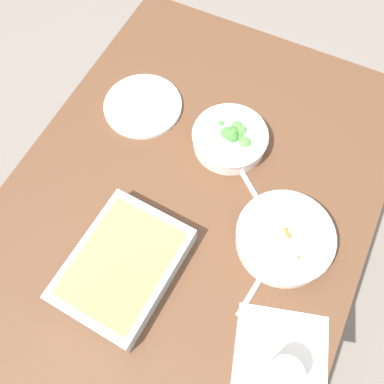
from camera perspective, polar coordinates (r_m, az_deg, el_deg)
The scene contains 10 objects.
ground_plane at distance 1.80m, azimuth 0.00°, elevation -10.43°, with size 6.00×6.00×0.00m, color slate.
dining_table at distance 1.19m, azimuth 0.00°, elevation -1.91°, with size 1.20×0.90×0.74m.
placemat at distance 1.01m, azimuth 11.45°, elevation -22.73°, with size 0.28×0.20×0.00m, color silver.
stew_bowl at distance 1.05m, azimuth 12.12°, elevation -5.93°, with size 0.23×0.23×0.06m.
broccoli_bowl at distance 1.15m, azimuth 5.07°, elevation 7.12°, with size 0.20×0.20×0.07m.
baking_dish at distance 1.01m, azimuth -9.10°, elevation -9.61°, with size 0.31×0.24×0.06m.
drink_cup at distance 0.97m, azimuth 11.87°, elevation -22.58°, with size 0.07×0.07×0.08m.
side_plate at distance 1.25m, azimuth -6.50°, elevation 11.24°, with size 0.22×0.22×0.01m, color white.
spoon_by_stew at distance 1.04m, azimuth 9.30°, elevation -10.69°, with size 0.18×0.04×0.01m.
fork_on_table at distance 1.13m, azimuth 7.24°, elevation 1.44°, with size 0.13×0.15×0.01m.
Camera 1 is at (0.44, 0.21, 1.73)m, focal length 40.45 mm.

